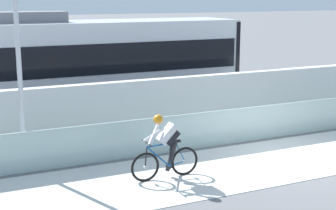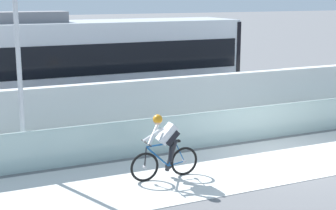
{
  "view_description": "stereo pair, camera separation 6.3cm",
  "coord_description": "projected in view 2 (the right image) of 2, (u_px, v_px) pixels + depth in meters",
  "views": [
    {
      "loc": [
        -8.63,
        -10.62,
        4.37
      ],
      "look_at": [
        -2.56,
        2.35,
        1.25
      ],
      "focal_mm": 54.43,
      "sensor_mm": 36.0,
      "label": 1
    },
    {
      "loc": [
        -8.57,
        -10.65,
        4.37
      ],
      "look_at": [
        -2.56,
        2.35,
        1.25
      ],
      "focal_mm": 54.43,
      "sensor_mm": 36.0,
      "label": 2
    }
  ],
  "objects": [
    {
      "name": "ground_plane",
      "position": [
        289.0,
        158.0,
        13.89
      ],
      "size": [
        200.0,
        200.0,
        0.0
      ],
      "primitive_type": "plane",
      "color": "slate"
    },
    {
      "name": "bike_path_deck",
      "position": [
        289.0,
        158.0,
        13.89
      ],
      "size": [
        32.0,
        3.2,
        0.01
      ],
      "primitive_type": "cube",
      "color": "silver",
      "rests_on": "ground"
    },
    {
      "name": "glass_parapet",
      "position": [
        252.0,
        124.0,
        15.42
      ],
      "size": [
        32.0,
        0.05,
        1.05
      ],
      "primitive_type": "cube",
      "color": "#ADC6C1",
      "rests_on": "ground"
    },
    {
      "name": "concrete_barrier_wall",
      "position": [
        221.0,
        101.0,
        16.93
      ],
      "size": [
        32.0,
        0.36,
        1.81
      ],
      "primitive_type": "cube",
      "color": "silver",
      "rests_on": "ground"
    },
    {
      "name": "tram_rail_near",
      "position": [
        187.0,
        112.0,
        19.33
      ],
      "size": [
        32.0,
        0.08,
        0.01
      ],
      "primitive_type": "cube",
      "color": "#595654",
      "rests_on": "ground"
    },
    {
      "name": "tram_rail_far",
      "position": [
        171.0,
        104.0,
        20.6
      ],
      "size": [
        32.0,
        0.08,
        0.01
      ],
      "primitive_type": "cube",
      "color": "#595654",
      "rests_on": "ground"
    },
    {
      "name": "tram",
      "position": [
        88.0,
        66.0,
        18.08
      ],
      "size": [
        11.06,
        2.54,
        3.81
      ],
      "color": "silver",
      "rests_on": "ground"
    },
    {
      "name": "cyclist_on_bike",
      "position": [
        165.0,
        147.0,
        12.19
      ],
      "size": [
        1.77,
        0.58,
        1.61
      ],
      "color": "black",
      "rests_on": "ground"
    },
    {
      "name": "lamp_post_antenna",
      "position": [
        17.0,
        40.0,
        12.35
      ],
      "size": [
        0.28,
        0.28,
        5.2
      ],
      "color": "gray",
      "rests_on": "ground"
    }
  ]
}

